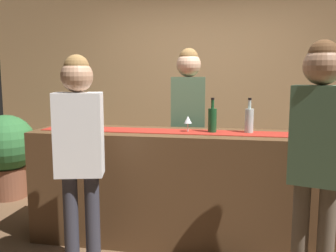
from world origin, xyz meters
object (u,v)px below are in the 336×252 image
wine_glass_mid_counter (188,120)px  customer_browsing (79,143)px  wine_bottle_green (212,120)px  wine_bottle_clear (249,120)px  potted_plant_tall (6,150)px  bartender (188,114)px  customer_sipping (318,144)px  wine_glass_near_customer (80,119)px

wine_glass_mid_counter → customer_browsing: 0.98m
wine_bottle_green → wine_bottle_clear: (0.31, 0.03, 0.00)m
wine_bottle_clear → customer_browsing: (-1.23, -0.72, -0.11)m
customer_browsing → potted_plant_tall: 2.23m
wine_bottle_clear → wine_glass_mid_counter: wine_bottle_clear is taller
wine_bottle_green → customer_browsing: bearing=-143.4°
bartender → customer_browsing: 1.41m
wine_bottle_green → potted_plant_tall: bearing=162.7°
potted_plant_tall → bartender: bearing=-5.6°
wine_bottle_green → wine_bottle_clear: 0.31m
customer_sipping → wine_bottle_clear: bearing=135.5°
wine_glass_near_customer → potted_plant_tall: 1.71m
customer_sipping → customer_browsing: bearing=-164.3°
customer_browsing → wine_glass_mid_counter: bearing=29.4°
wine_glass_mid_counter → wine_bottle_green: bearing=2.2°
wine_bottle_clear → wine_glass_near_customer: wine_bottle_clear is taller
wine_glass_near_customer → wine_glass_mid_counter: (0.96, 0.08, 0.00)m
customer_sipping → potted_plant_tall: bearing=171.9°
wine_bottle_clear → customer_sipping: size_ratio=0.18×
wine_glass_near_customer → wine_glass_mid_counter: 0.97m
customer_browsing → customer_sipping: bearing=-15.1°
customer_browsing → wine_bottle_green: bearing=22.4°
wine_bottle_green → customer_browsing: 1.15m
wine_glass_near_customer → potted_plant_tall: size_ratio=0.14×
wine_glass_mid_counter → customer_sipping: 1.17m
wine_bottle_green → bartender: size_ratio=0.17×
customer_browsing → potted_plant_tall: size_ratio=1.61×
wine_bottle_clear → bartender: (-0.60, 0.53, -0.01)m
bartender → customer_browsing: (-0.64, -1.25, -0.09)m
bartender → customer_sipping: bartender is taller
wine_glass_mid_counter → potted_plant_tall: (-2.33, 0.80, -0.52)m
wine_bottle_green → wine_bottle_clear: same height
wine_glass_mid_counter → potted_plant_tall: bearing=161.1°
wine_glass_near_customer → customer_browsing: bearing=-66.9°
customer_sipping → wine_glass_near_customer: bearing=178.6°
customer_sipping → potted_plant_tall: customer_sipping is taller
wine_bottle_green → customer_browsing: (-0.92, -0.68, -0.11)m
wine_bottle_green → bartender: 0.64m
wine_glass_near_customer → wine_glass_mid_counter: bearing=5.0°
bartender → customer_browsing: size_ratio=1.07×
wine_glass_mid_counter → customer_sipping: customer_sipping is taller
potted_plant_tall → customer_browsing: bearing=-42.3°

